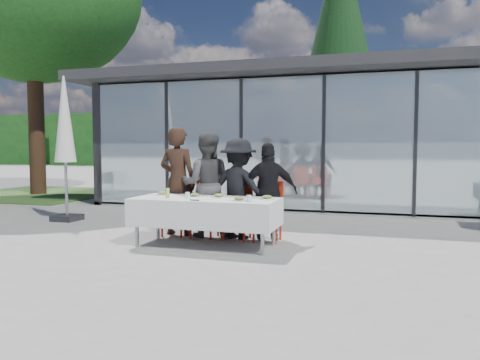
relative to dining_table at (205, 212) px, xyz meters
name	(u,v)px	position (x,y,z in m)	size (l,w,h in m)	color
ground	(221,248)	(0.29, -0.07, -0.54)	(90.00, 90.00, 0.00)	gray
pavilion	(373,127)	(2.29, 8.10, 1.61)	(14.80, 8.80, 3.44)	gray
treeline	(323,138)	(-1.71, 27.93, 1.66)	(62.50, 2.00, 4.40)	#133B13
dining_table	(205,212)	(0.00, 0.00, 0.00)	(2.26, 0.96, 0.75)	silver
diner_a	(178,181)	(-0.81, 0.75, 0.41)	(0.69, 0.69, 1.89)	#321F16
diner_chair_a	(178,204)	(-0.81, 0.75, 0.00)	(0.44, 0.44, 0.97)	#B21F0B
diner_b	(206,185)	(-0.28, 0.75, 0.36)	(0.87, 0.87, 1.79)	#4B4B4B
diner_chair_b	(206,205)	(-0.28, 0.75, 0.00)	(0.44, 0.44, 0.97)	#B21F0B
diner_c	(238,189)	(0.30, 0.75, 0.30)	(1.09, 1.09, 1.68)	black
diner_chair_c	(238,207)	(0.30, 0.75, 0.00)	(0.44, 0.44, 0.97)	#B21F0B
diner_d	(269,192)	(0.82, 0.75, 0.27)	(0.94, 0.94, 1.61)	black
diner_chair_d	(269,208)	(0.82, 0.75, 0.00)	(0.44, 0.44, 0.97)	#B21F0B
plate_a	(162,193)	(-0.84, 0.21, 0.24)	(0.23, 0.23, 0.07)	white
plate_b	(195,195)	(-0.21, 0.07, 0.24)	(0.23, 0.23, 0.07)	white
plate_c	(219,196)	(0.18, 0.09, 0.24)	(0.23, 0.23, 0.07)	white
plate_d	(267,198)	(0.96, 0.08, 0.24)	(0.23, 0.23, 0.07)	white
plate_extra	(239,199)	(0.62, -0.22, 0.24)	(0.23, 0.23, 0.07)	white
juice_bottle	(167,193)	(-0.58, -0.14, 0.29)	(0.06, 0.06, 0.15)	#90C652
drinking_glasses	(217,197)	(0.27, -0.21, 0.26)	(1.09, 0.21, 0.10)	silver
folded_eyeglasses	(195,200)	(-0.03, -0.36, 0.22)	(0.14, 0.03, 0.01)	black
market_umbrella	(65,128)	(-3.71, 1.51, 1.40)	(0.50, 0.50, 3.00)	black
conifer_tree	(340,37)	(0.79, 12.93, 5.45)	(4.00, 4.00, 10.50)	#382316
grass_patch	(39,194)	(-8.21, 5.93, -0.53)	(5.00, 5.00, 0.02)	#385926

